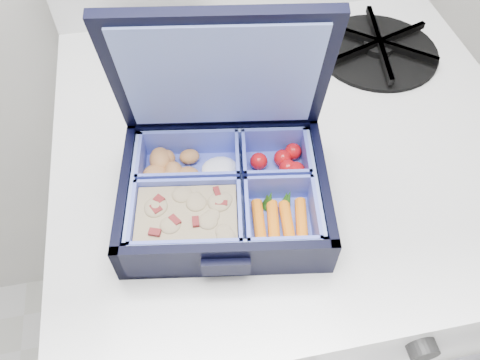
{
  "coord_description": "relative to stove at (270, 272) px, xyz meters",
  "views": [
    {
      "loc": [
        0.46,
        1.22,
        1.42
      ],
      "look_at": [
        0.52,
        1.54,
        0.99
      ],
      "focal_mm": 35.0,
      "sensor_mm": 36.0,
      "label": 1
    }
  ],
  "objects": [
    {
      "name": "fork",
      "position": [
        -0.01,
        -0.02,
        0.48
      ],
      "size": [
        0.12,
        0.14,
        0.01
      ],
      "primitive_type": null,
      "rotation": [
        0.0,
        0.0,
        -0.67
      ],
      "color": "#A9A7B4",
      "rests_on": "stove"
    },
    {
      "name": "burner_grate_rear",
      "position": [
        -0.15,
        0.18,
        0.49
      ],
      "size": [
        0.24,
        0.24,
        0.02
      ],
      "primitive_type": "cylinder",
      "rotation": [
        0.0,
        0.0,
        0.4
      ],
      "color": "black",
      "rests_on": "stove"
    },
    {
      "name": "stove",
      "position": [
        0.0,
        0.0,
        0.0
      ],
      "size": [
        0.64,
        0.64,
        0.96
      ],
      "primitive_type": null,
      "color": "silver",
      "rests_on": "floor"
    },
    {
      "name": "burner_grate",
      "position": [
        0.17,
        0.11,
        0.49
      ],
      "size": [
        0.24,
        0.24,
        0.03
      ],
      "primitive_type": "cylinder",
      "rotation": [
        0.0,
        0.0,
        0.34
      ],
      "color": "black",
      "rests_on": "stove"
    },
    {
      "name": "bento_box",
      "position": [
        -0.11,
        -0.13,
        0.51
      ],
      "size": [
        0.26,
        0.21,
        0.06
      ],
      "primitive_type": null,
      "rotation": [
        0.0,
        0.0,
        -0.16
      ],
      "color": "black",
      "rests_on": "stove"
    }
  ]
}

